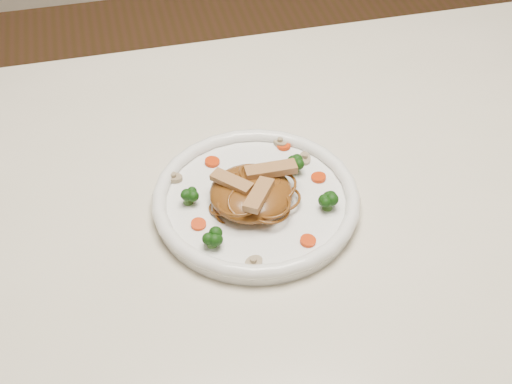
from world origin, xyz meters
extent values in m
cube|color=silver|center=(0.00, 0.00, 0.73)|extent=(1.20, 0.80, 0.04)
cylinder|color=brown|center=(0.54, 0.34, 0.35)|extent=(0.06, 0.06, 0.71)
cylinder|color=white|center=(-0.06, -0.03, 0.76)|extent=(0.30, 0.30, 0.02)
ellipsoid|color=brown|center=(-0.07, -0.04, 0.78)|extent=(0.12, 0.12, 0.04)
cube|color=tan|center=(-0.04, -0.02, 0.80)|extent=(0.07, 0.02, 0.01)
cube|color=tan|center=(-0.09, -0.03, 0.80)|extent=(0.05, 0.06, 0.01)
cube|color=tan|center=(-0.07, -0.06, 0.80)|extent=(0.05, 0.07, 0.01)
cylinder|color=red|center=(0.00, 0.06, 0.77)|extent=(0.03, 0.03, 0.00)
cylinder|color=red|center=(-0.15, -0.06, 0.77)|extent=(0.03, 0.03, 0.00)
cylinder|color=red|center=(0.03, -0.01, 0.77)|extent=(0.03, 0.03, 0.00)
cylinder|color=red|center=(-0.11, 0.05, 0.77)|extent=(0.03, 0.03, 0.00)
cylinder|color=red|center=(-0.02, -0.12, 0.77)|extent=(0.03, 0.03, 0.00)
cylinder|color=tan|center=(-0.09, -0.14, 0.77)|extent=(0.03, 0.03, 0.01)
cylinder|color=tan|center=(0.02, 0.03, 0.77)|extent=(0.03, 0.03, 0.01)
cylinder|color=tan|center=(-0.17, 0.03, 0.77)|extent=(0.03, 0.03, 0.01)
cylinder|color=tan|center=(0.00, 0.07, 0.77)|extent=(0.03, 0.03, 0.01)
camera|label=1|loc=(-0.22, -0.70, 1.44)|focal=49.55mm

